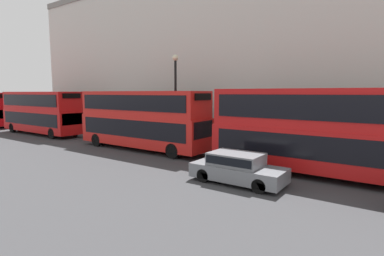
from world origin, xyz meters
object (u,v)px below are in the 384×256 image
(car_hatchback, at_px, (237,167))
(pedestrian, at_px, (214,139))
(bus_third_in_queue, at_px, (41,111))
(bus_leading, at_px, (323,129))
(bus_second_in_queue, at_px, (142,118))

(car_hatchback, distance_m, pedestrian, 8.07)
(bus_third_in_queue, bearing_deg, pedestrian, -81.25)
(car_hatchback, bearing_deg, bus_leading, -40.93)
(bus_second_in_queue, distance_m, pedestrian, 5.51)
(bus_leading, bearing_deg, car_hatchback, 139.07)
(bus_leading, xyz_separation_m, bus_third_in_queue, (-0.00, 26.62, -0.06))
(bus_third_in_queue, bearing_deg, bus_second_in_queue, -90.00)
(bus_third_in_queue, relative_size, car_hatchback, 2.50)
(car_hatchback, height_order, pedestrian, pedestrian)
(bus_second_in_queue, bearing_deg, bus_leading, -90.00)
(car_hatchback, bearing_deg, bus_second_in_queue, 70.40)
(bus_second_in_queue, height_order, bus_third_in_queue, bus_second_in_queue)
(bus_leading, relative_size, bus_third_in_queue, 1.04)
(bus_third_in_queue, height_order, pedestrian, bus_third_in_queue)
(bus_third_in_queue, xyz_separation_m, pedestrian, (2.86, -18.58, -1.51))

